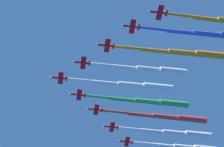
{
  "coord_description": "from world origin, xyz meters",
  "views": [
    {
      "loc": [
        36.73,
        -162.28,
        -34.87
      ],
      "look_at": [
        0.0,
        0.0,
        152.48
      ],
      "focal_mm": 73.56,
      "sensor_mm": 36.0,
      "label": 1
    }
  ],
  "objects_px": {
    "jet_starboard_inner": "(150,102)",
    "jet_port_outer": "(209,34)",
    "jet_lead": "(134,85)",
    "jet_starboard_mid": "(168,117)",
    "jet_starboard_outer": "(177,133)",
    "jet_port_mid": "(185,53)",
    "jet_trail_starboard": "(186,147)",
    "jet_port_inner": "(150,69)"
  },
  "relations": [
    {
      "from": "jet_starboard_inner",
      "to": "jet_port_outer",
      "type": "distance_m",
      "value": 54.9
    },
    {
      "from": "jet_starboard_inner",
      "to": "jet_port_outer",
      "type": "height_order",
      "value": "jet_port_outer"
    },
    {
      "from": "jet_lead",
      "to": "jet_starboard_inner",
      "type": "bearing_deg",
      "value": 67.53
    },
    {
      "from": "jet_lead",
      "to": "jet_starboard_mid",
      "type": "height_order",
      "value": "jet_starboard_mid"
    },
    {
      "from": "jet_lead",
      "to": "jet_starboard_outer",
      "type": "distance_m",
      "value": 50.6
    },
    {
      "from": "jet_lead",
      "to": "jet_starboard_inner",
      "type": "height_order",
      "value": "jet_starboard_inner"
    },
    {
      "from": "jet_port_outer",
      "to": "jet_port_mid",
      "type": "bearing_deg",
      "value": 149.39
    },
    {
      "from": "jet_trail_starboard",
      "to": "jet_starboard_inner",
      "type": "bearing_deg",
      "value": -108.55
    },
    {
      "from": "jet_port_mid",
      "to": "jet_starboard_inner",
      "type": "bearing_deg",
      "value": 127.04
    },
    {
      "from": "jet_port_outer",
      "to": "jet_trail_starboard",
      "type": "height_order",
      "value": "jet_port_outer"
    },
    {
      "from": "jet_starboard_mid",
      "to": "jet_port_inner",
      "type": "bearing_deg",
      "value": -95.09
    },
    {
      "from": "jet_starboard_mid",
      "to": "jet_trail_starboard",
      "type": "height_order",
      "value": "jet_starboard_mid"
    },
    {
      "from": "jet_port_mid",
      "to": "jet_starboard_outer",
      "type": "relative_size",
      "value": 1.03
    },
    {
      "from": "jet_starboard_inner",
      "to": "jet_port_mid",
      "type": "distance_m",
      "value": 39.8
    },
    {
      "from": "jet_lead",
      "to": "jet_port_mid",
      "type": "xyz_separation_m",
      "value": [
        30.67,
        -15.58,
        1.27
      ]
    },
    {
      "from": "jet_starboard_outer",
      "to": "jet_trail_starboard",
      "type": "height_order",
      "value": "jet_trail_starboard"
    },
    {
      "from": "jet_starboard_outer",
      "to": "jet_trail_starboard",
      "type": "xyz_separation_m",
      "value": [
        4.15,
        15.2,
        0.11
      ]
    },
    {
      "from": "jet_starboard_mid",
      "to": "jet_trail_starboard",
      "type": "distance_m",
      "value": 30.2
    },
    {
      "from": "jet_lead",
      "to": "jet_trail_starboard",
      "type": "xyz_separation_m",
      "value": [
        22.22,
        62.44,
        1.68
      ]
    },
    {
      "from": "jet_port_inner",
      "to": "jet_starboard_mid",
      "type": "height_order",
      "value": "jet_starboard_mid"
    },
    {
      "from": "jet_lead",
      "to": "jet_port_inner",
      "type": "bearing_deg",
      "value": -39.49
    },
    {
      "from": "jet_starboard_inner",
      "to": "jet_port_mid",
      "type": "height_order",
      "value": "jet_port_mid"
    },
    {
      "from": "jet_port_outer",
      "to": "jet_starboard_outer",
      "type": "xyz_separation_m",
      "value": [
        -26.31,
        70.94,
        -1.5
      ]
    },
    {
      "from": "jet_lead",
      "to": "jet_port_mid",
      "type": "relative_size",
      "value": 0.98
    },
    {
      "from": "jet_port_inner",
      "to": "jet_port_mid",
      "type": "height_order",
      "value": "jet_port_mid"
    },
    {
      "from": "jet_lead",
      "to": "jet_port_outer",
      "type": "distance_m",
      "value": 50.4
    },
    {
      "from": "jet_lead",
      "to": "jet_starboard_mid",
      "type": "distance_m",
      "value": 36.44
    },
    {
      "from": "jet_starboard_outer",
      "to": "jet_port_outer",
      "type": "bearing_deg",
      "value": -69.65
    },
    {
      "from": "jet_port_mid",
      "to": "jet_port_outer",
      "type": "height_order",
      "value": "jet_port_outer"
    },
    {
      "from": "jet_port_mid",
      "to": "jet_starboard_outer",
      "type": "bearing_deg",
      "value": 101.34
    },
    {
      "from": "jet_lead",
      "to": "jet_starboard_mid",
      "type": "xyz_separation_m",
      "value": [
        14.81,
        33.18,
        2.79
      ]
    },
    {
      "from": "jet_port_inner",
      "to": "jet_starboard_inner",
      "type": "bearing_deg",
      "value": 99.77
    },
    {
      "from": "jet_starboard_inner",
      "to": "jet_port_outer",
      "type": "xyz_separation_m",
      "value": [
        37.69,
        -39.88,
        1.9
      ]
    },
    {
      "from": "jet_starboard_mid",
      "to": "jet_lead",
      "type": "bearing_deg",
      "value": -114.06
    },
    {
      "from": "jet_port_mid",
      "to": "jet_port_outer",
      "type": "bearing_deg",
      "value": -30.61
    },
    {
      "from": "jet_starboard_mid",
      "to": "jet_port_outer",
      "type": "xyz_separation_m",
      "value": [
        29.57,
        -56.88,
        0.29
      ]
    },
    {
      "from": "jet_port_mid",
      "to": "jet_starboard_mid",
      "type": "relative_size",
      "value": 0.96
    },
    {
      "from": "jet_port_inner",
      "to": "jet_lead",
      "type": "bearing_deg",
      "value": 140.51
    },
    {
      "from": "jet_starboard_mid",
      "to": "jet_port_outer",
      "type": "bearing_deg",
      "value": -62.53
    },
    {
      "from": "jet_starboard_inner",
      "to": "jet_trail_starboard",
      "type": "relative_size",
      "value": 1.07
    },
    {
      "from": "jet_port_inner",
      "to": "jet_starboard_inner",
      "type": "distance_m",
      "value": 25.67
    },
    {
      "from": "jet_port_inner",
      "to": "jet_starboard_inner",
      "type": "relative_size",
      "value": 0.9
    }
  ]
}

